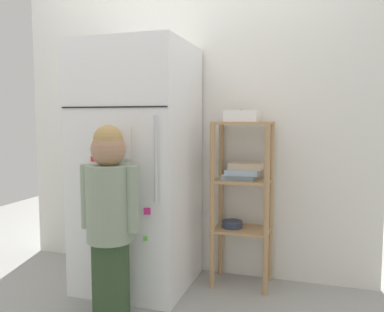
{
  "coord_description": "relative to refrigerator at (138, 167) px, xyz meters",
  "views": [
    {
      "loc": [
        0.92,
        -2.42,
        1.14
      ],
      "look_at": [
        0.15,
        0.02,
        0.9
      ],
      "focal_mm": 37.13,
      "sensor_mm": 36.0,
      "label": 1
    }
  ],
  "objects": [
    {
      "name": "child_standing",
      "position": [
        0.06,
        -0.49,
        -0.15
      ],
      "size": [
        0.36,
        0.26,
        1.11
      ],
      "color": "#354E2E",
      "rests_on": "ground"
    },
    {
      "name": "fruit_bin",
      "position": [
        0.66,
        0.2,
        0.34
      ],
      "size": [
        0.22,
        0.17,
        0.08
      ],
      "color": "white",
      "rests_on": "pantry_shelf_unit"
    },
    {
      "name": "pantry_shelf_unit",
      "position": [
        0.68,
        0.2,
        -0.15
      ],
      "size": [
        0.39,
        0.28,
        1.12
      ],
      "color": "tan",
      "rests_on": "ground"
    },
    {
      "name": "refrigerator",
      "position": [
        0.0,
        0.0,
        0.0
      ],
      "size": [
        0.71,
        0.71,
        1.63
      ],
      "color": "white",
      "rests_on": "ground"
    },
    {
      "name": "ground_plane",
      "position": [
        0.24,
        -0.02,
        -0.82
      ],
      "size": [
        6.0,
        6.0,
        0.0
      ],
      "primitive_type": "plane",
      "color": "#999993"
    },
    {
      "name": "kitchen_wall_back",
      "position": [
        0.24,
        0.37,
        0.25
      ],
      "size": [
        2.69,
        0.03,
        2.13
      ],
      "primitive_type": "cube",
      "color": "silver",
      "rests_on": "ground"
    }
  ]
}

